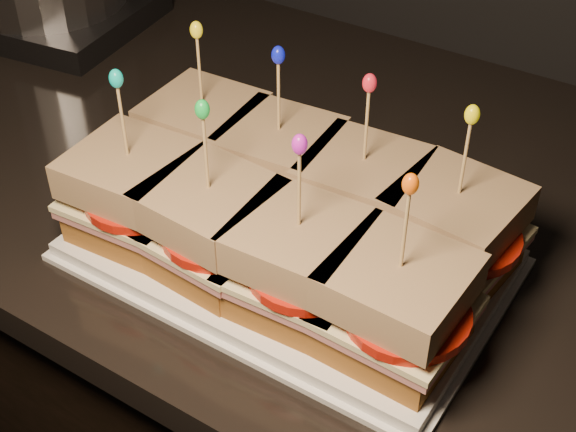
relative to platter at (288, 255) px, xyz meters
The scene contains 60 objects.
granite_slab 0.18m from the platter, 55.79° to the left, with size 2.71×0.67×0.04m, color black.
platter is the anchor object (origin of this frame).
platter_rim 0.01m from the platter, ahead, with size 0.39×0.24×0.01m, color white.
sandwich_0_bread_bot 0.15m from the platter, 158.28° to the left, with size 0.10×0.10×0.03m, color brown.
sandwich_0_ham 0.15m from the platter, 158.28° to the left, with size 0.11×0.10×0.01m, color #C56467.
sandwich_0_cheese 0.15m from the platter, 158.28° to the left, with size 0.11×0.11×0.01m, color beige.
sandwich_0_tomato 0.14m from the platter, 158.77° to the left, with size 0.10×0.10×0.01m, color red.
sandwich_0_bread_top 0.16m from the platter, 158.28° to the left, with size 0.10×0.10×0.03m, color #652F11.
sandwich_0_pick 0.19m from the platter, 158.28° to the left, with size 0.00×0.00×0.09m, color tan.
sandwich_0_frill 0.22m from the platter, 158.28° to the left, with size 0.01×0.01×0.02m, color yellow.
sandwich_1_bread_bot 0.07m from the platter, 129.92° to the left, with size 0.10×0.10×0.03m, color brown.
sandwich_1_ham 0.08m from the platter, 129.92° to the left, with size 0.11×0.10×0.01m, color #C56467.
sandwich_1_cheese 0.08m from the platter, 129.92° to the left, with size 0.11×0.11×0.01m, color beige.
sandwich_1_tomato 0.08m from the platter, 124.56° to the left, with size 0.10×0.10×0.01m, color red.
sandwich_1_bread_top 0.10m from the platter, 129.92° to the left, with size 0.10×0.10×0.03m, color #652F11.
sandwich_1_pick 0.14m from the platter, 129.92° to the left, with size 0.00×0.00×0.09m, color tan.
sandwich_1_frill 0.18m from the platter, 129.92° to the left, with size 0.01×0.01×0.02m, color #0E17DC.
sandwich_2_bread_bot 0.07m from the platter, 50.08° to the left, with size 0.10×0.10×0.03m, color brown.
sandwich_2_ham 0.08m from the platter, 50.08° to the left, with size 0.11×0.10×0.01m, color #C56467.
sandwich_2_cheese 0.08m from the platter, 50.08° to the left, with size 0.11×0.11×0.01m, color beige.
sandwich_2_tomato 0.09m from the platter, 39.87° to the left, with size 0.10×0.10×0.01m, color red.
sandwich_2_bread_top 0.10m from the platter, 50.08° to the left, with size 0.10×0.10×0.03m, color #652F11.
sandwich_2_pick 0.14m from the platter, 50.08° to the left, with size 0.00×0.00×0.09m, color tan.
sandwich_2_frill 0.18m from the platter, 50.08° to the left, with size 0.01×0.01×0.02m, color red.
sandwich_3_bread_bot 0.15m from the platter, 21.72° to the left, with size 0.10×0.10×0.03m, color brown.
sandwich_3_ham 0.15m from the platter, 21.72° to the left, with size 0.11×0.10×0.01m, color #C56467.
sandwich_3_cheese 0.15m from the platter, 21.72° to the left, with size 0.11×0.11×0.01m, color beige.
sandwich_3_tomato 0.16m from the platter, 17.97° to the left, with size 0.10×0.10×0.01m, color red.
sandwich_3_bread_top 0.16m from the platter, 21.72° to the left, with size 0.10×0.10×0.03m, color #652F11.
sandwich_3_pick 0.19m from the platter, 21.72° to the left, with size 0.00×0.00×0.09m, color tan.
sandwich_3_frill 0.22m from the platter, 21.72° to the left, with size 0.01×0.01×0.02m, color yellow.
sandwich_4_bread_bot 0.15m from the platter, 158.28° to the right, with size 0.10×0.10×0.03m, color brown.
sandwich_4_ham 0.15m from the platter, 158.28° to the right, with size 0.11×0.10×0.01m, color #C56467.
sandwich_4_cheese 0.15m from the platter, 158.28° to the right, with size 0.11×0.11×0.01m, color beige.
sandwich_4_tomato 0.15m from the platter, 154.03° to the right, with size 0.10×0.10×0.01m, color red.
sandwich_4_bread_top 0.16m from the platter, 158.28° to the right, with size 0.10×0.10×0.03m, color #652F11.
sandwich_4_pick 0.19m from the platter, 158.28° to the right, with size 0.00×0.00×0.09m, color tan.
sandwich_4_frill 0.22m from the platter, 158.28° to the right, with size 0.01×0.01×0.02m, color #07B7A7.
sandwich_5_bread_bot 0.07m from the platter, 129.92° to the right, with size 0.10×0.10×0.03m, color brown.
sandwich_5_ham 0.08m from the platter, 129.92° to the right, with size 0.11×0.10×0.01m, color #C56467.
sandwich_5_cheese 0.08m from the platter, 129.92° to the right, with size 0.11×0.11×0.01m, color beige.
sandwich_5_tomato 0.09m from the platter, 118.77° to the right, with size 0.10×0.10×0.01m, color red.
sandwich_5_bread_top 0.10m from the platter, 129.92° to the right, with size 0.10×0.10×0.03m, color #652F11.
sandwich_5_pick 0.14m from the platter, 129.92° to the right, with size 0.00×0.00×0.09m, color tan.
sandwich_5_frill 0.18m from the platter, 129.92° to the right, with size 0.01×0.01×0.02m, color green.
sandwich_6_bread_bot 0.07m from the platter, 50.08° to the right, with size 0.10×0.10×0.03m, color brown.
sandwich_6_ham 0.08m from the platter, 50.08° to the right, with size 0.11×0.10×0.01m, color #C56467.
sandwich_6_cheese 0.08m from the platter, 50.08° to the right, with size 0.11×0.11×0.01m, color beige.
sandwich_6_tomato 0.10m from the platter, 46.33° to the right, with size 0.10×0.10×0.01m, color red.
sandwich_6_bread_top 0.10m from the platter, 50.08° to the right, with size 0.10×0.10×0.03m, color #652F11.
sandwich_6_pick 0.14m from the platter, 50.08° to the right, with size 0.00×0.00×0.09m, color tan.
sandwich_6_frill 0.18m from the platter, 50.08° to the right, with size 0.01×0.01×0.02m, color #C21DC5.
sandwich_7_bread_bot 0.15m from the platter, 21.72° to the right, with size 0.10×0.10×0.03m, color brown.
sandwich_7_ham 0.15m from the platter, 21.72° to the right, with size 0.11×0.10×0.01m, color #C56467.
sandwich_7_cheese 0.15m from the platter, 21.72° to the right, with size 0.11×0.11×0.01m, color beige.
sandwich_7_tomato 0.17m from the platter, 22.14° to the right, with size 0.10×0.10×0.01m, color red.
sandwich_7_bread_top 0.16m from the platter, 21.72° to the right, with size 0.10×0.10×0.03m, color #652F11.
sandwich_7_pick 0.19m from the platter, 21.72° to the right, with size 0.00×0.00×0.09m, color tan.
sandwich_7_frill 0.22m from the platter, 21.72° to the right, with size 0.01×0.01×0.02m, color #FA5C0A.
appliance_base 0.61m from the platter, 156.52° to the left, with size 0.27×0.22×0.03m, color #262628.
Camera 1 is at (0.82, 1.06, 1.39)m, focal length 50.00 mm.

